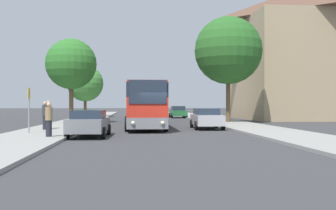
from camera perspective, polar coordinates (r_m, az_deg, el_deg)
The scene contains 16 objects.
ground_plane at distance 24.56m, azimuth -1.22°, elevation -4.08°, with size 300.00×300.00×0.00m, color #38383A.
sidewalk_left at distance 25.08m, azimuth -17.42°, elevation -3.82°, with size 4.00×120.00×0.15m, color gray.
sidewalk_right at distance 25.98m, azimuth 14.41°, elevation -3.68°, with size 4.00×120.00×0.15m, color gray.
building_right_background at distance 51.67m, azimuth 20.46°, elevation 7.34°, with size 17.94×15.81×16.57m.
bus_front at distance 28.94m, azimuth -3.36°, elevation 0.05°, with size 2.88×10.55×3.29m.
bus_middle at distance 42.81m, azimuth -3.92°, elevation 0.14°, with size 2.91×10.66×3.38m.
parked_car_left_curb at distance 21.99m, azimuth -11.38°, elevation -2.54°, with size 2.18×4.58×1.47m.
parked_car_right_near at distance 28.66m, azimuth 5.61°, elevation -1.90°, with size 2.18×4.64×1.49m.
parked_car_right_far at distance 51.42m, azimuth 1.46°, elevation -0.99°, with size 2.14×4.21×1.54m.
bus_stop_sign at distance 23.79m, azimuth -19.54°, elevation 0.03°, with size 0.08×0.45×2.60m.
pedestrian_waiting_near at distance 26.67m, azimuth -17.42°, elevation -1.43°, with size 0.36×0.36×1.82m.
pedestrian_waiting_far at distance 20.83m, azimuth -16.91°, elevation -2.00°, with size 0.36×0.36×1.74m.
pedestrian_walking_back at distance 27.62m, azimuth -16.95°, elevation -1.30°, with size 0.36×0.36×1.89m.
tree_left_near at distance 54.52m, azimuth -11.93°, elevation 3.07°, with size 4.90×4.90×6.90m.
tree_left_far at distance 37.98m, azimuth -13.87°, elevation 5.77°, with size 4.73×4.73×7.77m.
tree_right_near at distance 37.31m, azimuth 8.73°, elevation 7.81°, with size 6.29×6.29×9.79m.
Camera 1 is at (-1.64, -24.44, 1.81)m, focal length 42.00 mm.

